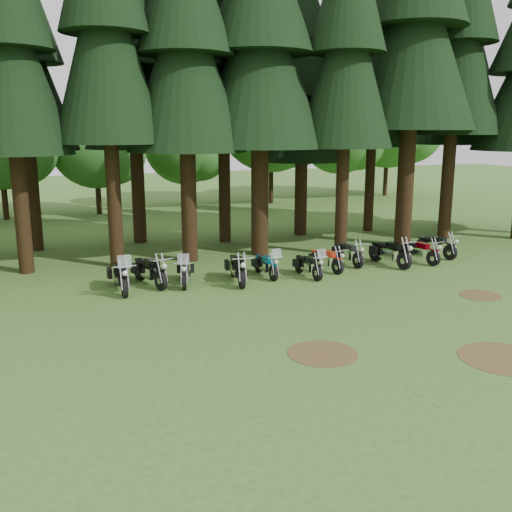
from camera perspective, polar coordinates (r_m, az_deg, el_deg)
The scene contains 32 objects.
ground at distance 17.83m, azimuth 12.04°, elevation -5.86°, with size 120.00×120.00×0.00m, color #385D23.
pine_front_2 at distance 24.06m, azimuth -23.92°, elevation 21.51°, with size 4.32×4.32×16.22m.
pine_front_4 at distance 24.54m, azimuth -7.20°, elevation 22.39°, with size 4.95×4.95×16.33m.
pine_front_5 at distance 25.68m, azimuth 0.41°, elevation 22.56°, with size 5.81×5.81×16.72m.
pine_front_6 at distance 25.94m, azimuth 9.17°, elevation 22.36°, with size 4.15×4.15×16.75m.
pine_front_8 at distance 31.57m, azimuth 19.71°, elevation 22.10°, with size 4.79×4.79×18.63m.
pine_back_1 at distance 28.53m, azimuth -22.64°, elevation 20.04°, with size 4.52×4.52×16.22m.
pine_back_2 at distance 29.09m, azimuth -12.37°, elevation 20.61°, with size 4.85×4.85×16.30m.
pine_back_3 at distance 28.70m, azimuth -3.35°, elevation 20.85°, with size 4.35×4.35×16.20m.
pine_back_4 at distance 30.53m, azimuth 4.71°, elevation 17.60°, with size 4.94×4.94×13.78m.
pine_back_5 at distance 32.39m, azimuth 11.88°, elevation 19.81°, with size 3.94×3.94×16.33m.
pine_back_6 at distance 35.54m, azimuth 19.45°, elevation 18.96°, with size 4.59×4.59×16.58m.
decid_2 at distance 38.67m, azimuth -23.87°, elevation 10.64°, with size 6.72×6.53×8.40m.
decid_3 at distance 39.34m, azimuth -15.33°, elevation 10.62°, with size 6.12×5.95×7.65m.
decid_4 at distance 41.78m, azimuth -6.80°, elevation 10.86°, with size 5.93×5.76×7.41m.
decid_5 at distance 43.50m, azimuth 2.15°, elevation 13.46°, with size 8.45×8.21×10.56m.
decid_6 at distance 47.70m, azimuth 8.83°, elevation 12.01°, with size 7.06×6.86×8.82m.
decid_7 at distance 50.09m, azimuth 13.62°, elevation 13.00°, with size 8.44×8.20×10.55m.
dirt_patch_0 at distance 14.73m, azimuth 6.66°, elevation -9.64°, with size 1.80×1.80×0.01m, color #4C3D1E.
dirt_patch_1 at distance 20.97m, azimuth 21.51°, elevation -3.67°, with size 1.40×1.40×0.01m, color #4C3D1E.
dirt_patch_2 at distance 15.59m, azimuth 23.54°, elevation -9.37°, with size 2.20×2.20×0.01m, color #4C3D1E.
motorcycle_0 at distance 20.43m, azimuth -13.41°, elevation -2.06°, with size 0.45×2.42×1.53m.
motorcycle_1 at distance 21.02m, azimuth -10.59°, elevation -1.55°, with size 0.74×2.38×0.98m.
motorcycle_2 at distance 20.94m, azimuth -7.11°, elevation -1.61°, with size 0.91×2.15×1.37m.
motorcycle_3 at distance 21.04m, azimuth -1.87°, elevation -1.33°, with size 0.58×2.39×0.98m.
motorcycle_4 at distance 21.88m, azimuth 1.00°, elevation -0.98°, with size 0.38×2.03×1.28m.
motorcycle_5 at distance 21.95m, azimuth 5.25°, elevation -0.99°, with size 0.39×2.01×1.27m.
motorcycle_6 at distance 22.99m, azimuth 7.01°, elevation -0.42°, with size 0.48×2.04×0.83m.
motorcycle_7 at distance 24.17m, azimuth 9.18°, elevation 0.23°, with size 0.30×2.19×0.89m.
motorcycle_8 at distance 24.33m, azimuth 13.21°, elevation 0.26°, with size 0.46×2.43×0.99m.
motorcycle_9 at distance 25.17m, azimuth 15.97°, elevation 0.37°, with size 0.60×2.12×0.87m.
motorcycle_10 at distance 26.55m, azimuth 17.52°, elevation 0.93°, with size 0.57×2.22×0.91m.
Camera 1 is at (-9.71, -13.88, 5.55)m, focal length 40.00 mm.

